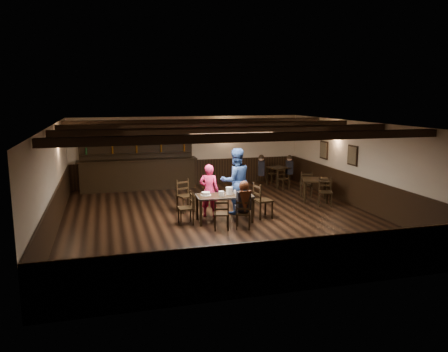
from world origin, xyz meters
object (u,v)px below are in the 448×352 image
object	(u,v)px
dining_table	(224,198)
woman_pink	(209,191)
chair_near_left	(221,212)
cake	(206,194)
chair_near_right	(243,212)
bar_counter	(138,170)
man_blue	(236,181)

from	to	relation	value
dining_table	woman_pink	bearing A→B (deg)	116.19
chair_near_left	woman_pink	bearing A→B (deg)	90.03
chair_near_left	cake	bearing A→B (deg)	102.87
chair_near_right	bar_counter	bearing A→B (deg)	111.04
cake	woman_pink	bearing A→B (deg)	66.81
dining_table	cake	world-z (taller)	cake
chair_near_left	dining_table	bearing A→B (deg)	69.40
chair_near_right	bar_counter	distance (m)	6.31
woman_pink	cake	distance (m)	0.52
bar_counter	woman_pink	bearing A→B (deg)	-69.21
chair_near_left	chair_near_right	world-z (taller)	chair_near_left
chair_near_right	cake	distance (m)	1.28
dining_table	cake	size ratio (longest dim) A/B	5.50
dining_table	man_blue	world-z (taller)	man_blue
dining_table	chair_near_left	xyz separation A→B (m)	(-0.29, -0.78, -0.18)
chair_near_left	chair_near_right	distance (m)	0.58
dining_table	bar_counter	xyz separation A→B (m)	(-1.98, 5.04, 0.06)
chair_near_right	bar_counter	world-z (taller)	bar_counter
chair_near_left	woman_pink	xyz separation A→B (m)	(-0.00, 1.38, 0.28)
woman_pink	bar_counter	bearing A→B (deg)	-45.30
man_blue	bar_counter	bearing A→B (deg)	-64.33
chair_near_left	chair_near_right	bearing A→B (deg)	-5.89
chair_near_right	woman_pink	bearing A→B (deg)	111.82
man_blue	bar_counter	world-z (taller)	bar_counter
chair_near_right	woman_pink	size ratio (longest dim) A/B	0.53
dining_table	man_blue	xyz separation A→B (m)	(0.55, 0.75, 0.31)
man_blue	cake	xyz separation A→B (m)	(-1.06, -0.63, -0.19)
dining_table	bar_counter	distance (m)	5.42
chair_near_right	cake	size ratio (longest dim) A/B	2.81
chair_near_left	chair_near_right	size ratio (longest dim) A/B	1.03
man_blue	chair_near_right	bearing A→B (deg)	75.42
dining_table	chair_near_right	size ratio (longest dim) A/B	1.96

